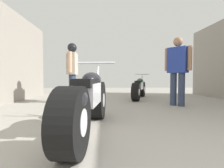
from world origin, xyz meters
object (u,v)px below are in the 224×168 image
at_px(motorcycle_black_naked, 139,88).
at_px(mechanic_in_blue, 178,67).
at_px(mechanic_with_helmet, 72,67).
at_px(motorcycle_maroon_cruiser, 88,102).

xyz_separation_m(motorcycle_black_naked, mechanic_in_blue, (0.69, -1.44, 0.63)).
height_order(mechanic_in_blue, mechanic_with_helmet, mechanic_in_blue).
relative_size(motorcycle_maroon_cruiser, motorcycle_black_naked, 1.19).
bearing_deg(mechanic_in_blue, motorcycle_maroon_cruiser, -136.09).
distance_m(motorcycle_black_naked, mechanic_with_helmet, 2.31).
distance_m(mechanic_in_blue, mechanic_with_helmet, 2.85).
height_order(motorcycle_maroon_cruiser, motorcycle_black_naked, motorcycle_maroon_cruiser).
height_order(motorcycle_maroon_cruiser, mechanic_with_helmet, mechanic_with_helmet).
relative_size(motorcycle_maroon_cruiser, mechanic_in_blue, 1.22).
bearing_deg(motorcycle_black_naked, mechanic_with_helmet, -160.01).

